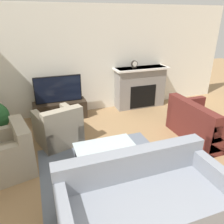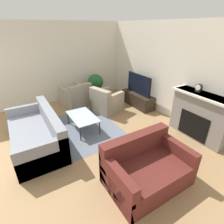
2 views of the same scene
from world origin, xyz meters
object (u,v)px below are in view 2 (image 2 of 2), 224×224
object	(u,v)px
coffee_table	(83,117)
potted_plant	(95,83)
armchair_accent	(106,103)
tv	(139,84)
couch_loveseat	(146,169)
mantel_clock	(199,88)
armchair_by_window	(76,98)
couch_sectional	(37,134)

from	to	relation	value
coffee_table	potted_plant	bearing A→B (deg)	144.57
armchair_accent	tv	bearing A→B (deg)	-115.52
tv	coffee_table	distance (m)	2.34
couch_loveseat	mantel_clock	world-z (taller)	mantel_clock
armchair_by_window	couch_sectional	bearing A→B (deg)	34.31
couch_loveseat	armchair_accent	bearing A→B (deg)	74.11
tv	armchair_by_window	bearing A→B (deg)	-121.25
coffee_table	armchair_accent	bearing A→B (deg)	120.95
couch_sectional	potted_plant	size ratio (longest dim) A/B	2.19
tv	mantel_clock	distance (m)	2.11
couch_sectional	coffee_table	world-z (taller)	couch_sectional
armchair_by_window	potted_plant	bearing A→B (deg)	-177.95
couch_loveseat	tv	bearing A→B (deg)	53.78
armchair_by_window	armchair_accent	xyz separation A→B (m)	(0.93, 0.67, 0.00)
couch_sectional	mantel_clock	world-z (taller)	mantel_clock
armchair_accent	mantel_clock	xyz separation A→B (m)	(2.24, 1.26, 0.93)
couch_sectional	couch_loveseat	xyz separation A→B (m)	(2.14, 1.43, 0.00)
couch_loveseat	armchair_accent	xyz separation A→B (m)	(-2.90, 0.82, 0.01)
tv	potted_plant	distance (m)	1.65
armchair_accent	potted_plant	xyz separation A→B (m)	(-1.15, 0.20, 0.33)
potted_plant	couch_sectional	bearing A→B (deg)	-52.13
armchair_accent	mantel_clock	bearing A→B (deg)	-167.31
couch_sectional	armchair_by_window	xyz separation A→B (m)	(-1.69, 1.59, 0.01)
armchair_by_window	couch_loveseat	bearing A→B (deg)	75.28
potted_plant	mantel_clock	size ratio (longest dim) A/B	4.82
tv	armchair_accent	size ratio (longest dim) A/B	1.13
tv	couch_sectional	xyz separation A→B (m)	(0.58, -3.42, -0.50)
armchair_by_window	coffee_table	size ratio (longest dim) A/B	1.00
couch_loveseat	armchair_accent	size ratio (longest dim) A/B	1.41
couch_loveseat	armchair_by_window	world-z (taller)	same
potted_plant	armchair_by_window	bearing A→B (deg)	-75.57
armchair_by_window	mantel_clock	distance (m)	3.83
couch_sectional	couch_loveseat	world-z (taller)	same
armchair_by_window	armchair_accent	distance (m)	1.14
tv	armchair_by_window	distance (m)	2.20
armchair_accent	mantel_clock	size ratio (longest dim) A/B	5.06
potted_plant	mantel_clock	world-z (taller)	mantel_clock
tv	mantel_clock	world-z (taller)	mantel_clock
mantel_clock	couch_sectional	bearing A→B (deg)	-112.87
armchair_by_window	armchair_accent	size ratio (longest dim) A/B	1.01
armchair_accent	coffee_table	xyz separation A→B (m)	(0.65, -1.09, 0.06)
potted_plant	tv	bearing A→B (deg)	35.91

